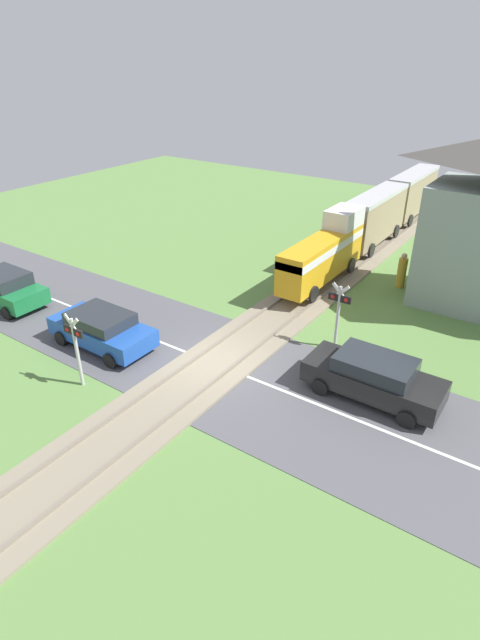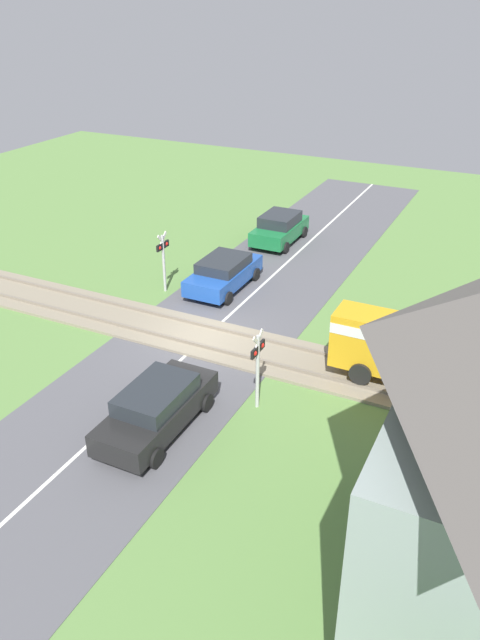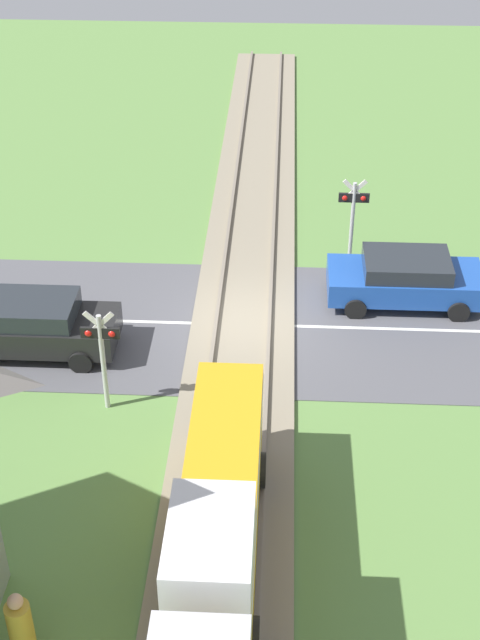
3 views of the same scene
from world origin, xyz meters
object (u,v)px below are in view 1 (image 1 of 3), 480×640
at_px(car_behind_queue, 5,288).
at_px(crossing_signal_west_approach, 75,341).
at_px(train, 375,217).
at_px(car_far_side, 373,377).
at_px(crossing_signal_east_approach, 339,307).
at_px(pedestrian_by_station, 402,272).
at_px(car_near_crossing, 102,328).

height_order(car_behind_queue, crossing_signal_west_approach, crossing_signal_west_approach).
height_order(train, car_far_side, train).
bearing_deg(crossing_signal_east_approach, pedestrian_by_station, 88.71).
relative_size(car_far_side, crossing_signal_east_approach, 1.66).
xyz_separation_m(car_behind_queue, crossing_signal_east_approach, (13.95, 5.10, 0.95)).
relative_size(car_far_side, car_behind_queue, 1.13).
height_order(train, pedestrian_by_station, train).
relative_size(crossing_signal_east_approach, pedestrian_by_station, 1.56).
xyz_separation_m(car_near_crossing, crossing_signal_west_approach, (1.40, -2.22, 0.99)).
distance_m(car_far_side, pedestrian_by_station, 9.54).
height_order(car_near_crossing, pedestrian_by_station, pedestrian_by_station).
height_order(car_near_crossing, crossing_signal_east_approach, crossing_signal_east_approach).
relative_size(crossing_signal_west_approach, pedestrian_by_station, 1.56).
height_order(car_far_side, crossing_signal_west_approach, crossing_signal_west_approach).
relative_size(car_near_crossing, crossing_signal_west_approach, 1.58).
bearing_deg(pedestrian_by_station, crossing_signal_east_approach, -91.29).
xyz_separation_m(train, car_behind_queue, (-10.88, -16.61, -1.06)).
xyz_separation_m(car_near_crossing, car_far_side, (9.92, 2.88, 0.03)).
height_order(train, car_behind_queue, train).
relative_size(car_behind_queue, pedestrian_by_station, 2.29).
bearing_deg(crossing_signal_west_approach, train, 80.74).
bearing_deg(car_behind_queue, train, 56.79).
height_order(train, crossing_signal_west_approach, train).
bearing_deg(crossing_signal_west_approach, car_far_side, 30.89).
bearing_deg(crossing_signal_east_approach, car_far_side, -43.02).
bearing_deg(crossing_signal_west_approach, car_behind_queue, 164.14).
bearing_deg(pedestrian_by_station, car_far_side, -76.55).
xyz_separation_m(crossing_signal_west_approach, crossing_signal_east_approach, (6.14, 7.32, 0.00)).
height_order(car_behind_queue, crossing_signal_east_approach, crossing_signal_east_approach).
xyz_separation_m(crossing_signal_west_approach, pedestrian_by_station, (6.30, 14.37, -0.97)).
distance_m(car_near_crossing, car_behind_queue, 6.40).
xyz_separation_m(train, crossing_signal_west_approach, (-3.07, -18.83, -0.11)).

